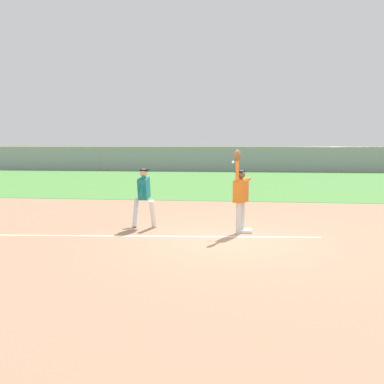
{
  "coord_description": "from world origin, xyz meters",
  "views": [
    {
      "loc": [
        0.14,
        -9.87,
        2.39
      ],
      "look_at": [
        -1.12,
        1.4,
        1.05
      ],
      "focal_mm": 37.1,
      "sensor_mm": 36.0,
      "label": 1
    }
  ],
  "objects": [
    {
      "name": "outfield_fence",
      "position": [
        0.0,
        26.87,
        1.13
      ],
      "size": [
        51.31,
        0.08,
        2.26
      ],
      "color": "#93999E",
      "rests_on": "ground_plane"
    },
    {
      "name": "fielder",
      "position": [
        0.26,
        0.88,
        1.12
      ],
      "size": [
        0.52,
        0.84,
        2.28
      ],
      "rotation": [
        0.0,
        0.0,
        2.65
      ],
      "color": "silver",
      "rests_on": "ground_plane"
    },
    {
      "name": "parked_car_black",
      "position": [
        -5.77,
        29.74,
        0.67
      ],
      "size": [
        4.45,
        2.22,
        1.25
      ],
      "rotation": [
        0.0,
        0.0,
        -0.03
      ],
      "color": "black",
      "rests_on": "ground_plane"
    },
    {
      "name": "baseball",
      "position": [
        0.05,
        1.09,
        1.93
      ],
      "size": [
        0.07,
        0.07,
        0.07
      ],
      "primitive_type": "sphere",
      "color": "white"
    },
    {
      "name": "first_base",
      "position": [
        0.4,
        0.98,
        0.04
      ],
      "size": [
        0.39,
        0.39,
        0.08
      ],
      "primitive_type": "cube",
      "rotation": [
        0.0,
        0.0,
        -0.02
      ],
      "color": "white",
      "rests_on": "ground_plane"
    },
    {
      "name": "parked_car_silver",
      "position": [
        9.82,
        29.14,
        0.67
      ],
      "size": [
        4.5,
        2.31,
        1.25
      ],
      "rotation": [
        0.0,
        0.0,
        0.06
      ],
      "color": "#B7B7BC",
      "rests_on": "ground_plane"
    },
    {
      "name": "parked_car_red",
      "position": [
        -10.87,
        29.75,
        0.67
      ],
      "size": [
        4.52,
        2.35,
        1.25
      ],
      "rotation": [
        0.0,
        0.0,
        -0.07
      ],
      "color": "#B21E1E",
      "rests_on": "ground_plane"
    },
    {
      "name": "parked_car_green",
      "position": [
        -0.63,
        29.11,
        0.67
      ],
      "size": [
        4.57,
        2.47,
        1.25
      ],
      "rotation": [
        0.0,
        0.0,
        -0.1
      ],
      "color": "#1E6B33",
      "rests_on": "ground_plane"
    },
    {
      "name": "chalk_foul_line",
      "position": [
        -3.6,
        0.08,
        0.0
      ],
      "size": [
        11.97,
        1.05,
        0.01
      ],
      "primitive_type": "cube",
      "rotation": [
        0.0,
        0.0,
        0.08
      ],
      "color": "white",
      "rests_on": "ground_plane"
    },
    {
      "name": "ground_plane",
      "position": [
        0.0,
        0.0,
        0.0
      ],
      "size": [
        78.93,
        78.93,
        0.0
      ],
      "primitive_type": "plane",
      "color": "tan"
    },
    {
      "name": "outfield_grass",
      "position": [
        0.0,
        16.93,
        0.01
      ],
      "size": [
        51.23,
        19.89,
        0.01
      ],
      "primitive_type": "cube",
      "color": "#549342",
      "rests_on": "ground_plane"
    },
    {
      "name": "parked_car_tan",
      "position": [
        4.64,
        29.55,
        0.67
      ],
      "size": [
        4.54,
        2.39,
        1.25
      ],
      "rotation": [
        0.0,
        0.0,
        0.08
      ],
      "color": "tan",
      "rests_on": "ground_plane"
    },
    {
      "name": "runner",
      "position": [
        -2.51,
        1.29,
        1.0
      ],
      "size": [
        0.72,
        0.84,
        1.72
      ],
      "rotation": [
        0.0,
        0.0,
        -0.04
      ],
      "color": "white",
      "rests_on": "ground_plane"
    }
  ]
}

